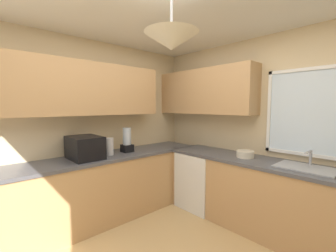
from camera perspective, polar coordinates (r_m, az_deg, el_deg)
name	(u,v)px	position (r m, az deg, el deg)	size (l,w,h in m)	color
room_shell	(179,93)	(2.39, 2.86, 8.47)	(3.68, 3.62, 2.57)	beige
counter_run_left	(97,189)	(3.26, -17.88, -15.28)	(0.65, 3.23, 0.90)	tan
counter_run_back	(268,197)	(3.12, 24.35, -16.44)	(2.77, 0.65, 0.90)	tan
dishwasher	(201,180)	(3.60, 8.59, -13.52)	(0.60, 0.60, 0.85)	white
microwave	(85,148)	(3.05, -20.67, -5.22)	(0.48, 0.36, 0.29)	black
kettle	(109,146)	(3.17, -14.87, -5.13)	(0.11, 0.11, 0.24)	#B7B7BC
sink_assembly	(306,167)	(2.87, 32.01, -9.06)	(0.58, 0.40, 0.19)	#9EA0A5
bowl	(245,154)	(3.11, 19.31, -6.87)	(0.22, 0.22, 0.09)	beige
blender_appliance	(127,141)	(3.33, -10.53, -3.85)	(0.15, 0.15, 0.36)	black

